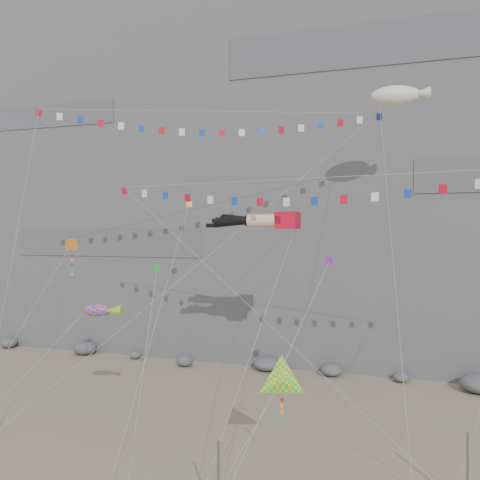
# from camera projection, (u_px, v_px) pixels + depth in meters

# --- Properties ---
(ground) EXTENTS (120.00, 120.00, 0.00)m
(ground) POSITION_uv_depth(u_px,v_px,m) (202.00, 451.00, 27.96)
(ground) COLOR gray
(ground) RESTS_ON ground
(cliff) EXTENTS (80.00, 28.00, 50.00)m
(cliff) POSITION_uv_depth(u_px,v_px,m) (295.00, 137.00, 58.19)
(cliff) COLOR slate
(cliff) RESTS_ON ground
(talus_boulders) EXTENTS (60.00, 3.00, 1.20)m
(talus_boulders) POSITION_uv_depth(u_px,v_px,m) (267.00, 364.00, 44.24)
(talus_boulders) COLOR slate
(talus_boulders) RESTS_ON ground
(anchor_pole_right) EXTENTS (0.12, 0.12, 3.67)m
(anchor_pole_right) POSITION_uv_depth(u_px,v_px,m) (468.00, 471.00, 22.02)
(anchor_pole_right) COLOR slate
(anchor_pole_right) RESTS_ON ground
(legs_kite) EXTENTS (6.74, 15.11, 19.72)m
(legs_kite) POSITION_uv_depth(u_px,v_px,m) (263.00, 221.00, 33.64)
(legs_kite) COLOR red
(legs_kite) RESTS_ON ground
(flag_banner_upper) EXTENTS (24.87, 16.36, 27.54)m
(flag_banner_upper) POSITION_uv_depth(u_px,v_px,m) (212.00, 112.00, 36.15)
(flag_banner_upper) COLOR red
(flag_banner_upper) RESTS_ON ground
(flag_banner_lower) EXTENTS (27.88, 7.32, 19.38)m
(flag_banner_lower) POSITION_uv_depth(u_px,v_px,m) (300.00, 179.00, 30.11)
(flag_banner_lower) COLOR red
(flag_banner_lower) RESTS_ON ground
(harlequin_kite) EXTENTS (4.96, 7.48, 14.38)m
(harlequin_kite) POSITION_uv_depth(u_px,v_px,m) (71.00, 245.00, 33.33)
(harlequin_kite) COLOR red
(harlequin_kite) RESTS_ON ground
(fish_windsock) EXTENTS (7.84, 6.82, 11.50)m
(fish_windsock) POSITION_uv_depth(u_px,v_px,m) (97.00, 310.00, 31.18)
(fish_windsock) COLOR #FF4F0D
(fish_windsock) RESTS_ON ground
(delta_kite) EXTENTS (4.21, 6.67, 8.47)m
(delta_kite) POSITION_uv_depth(u_px,v_px,m) (282.00, 381.00, 24.43)
(delta_kite) COLOR yellow
(delta_kite) RESTS_ON ground
(blimp_windsock) EXTENTS (4.60, 14.13, 26.78)m
(blimp_windsock) POSITION_uv_depth(u_px,v_px,m) (396.00, 96.00, 35.31)
(blimp_windsock) COLOR beige
(blimp_windsock) RESTS_ON ground
(small_kite_a) EXTENTS (2.83, 16.31, 22.07)m
(small_kite_a) POSITION_uv_depth(u_px,v_px,m) (188.00, 209.00, 37.72)
(small_kite_a) COLOR #FFA015
(small_kite_a) RESTS_ON ground
(small_kite_b) EXTENTS (4.71, 11.02, 15.76)m
(small_kite_b) POSITION_uv_depth(u_px,v_px,m) (328.00, 264.00, 29.83)
(small_kite_b) COLOR #761BA0
(small_kite_b) RESTS_ON ground
(small_kite_c) EXTENTS (3.52, 9.83, 14.34)m
(small_kite_c) POSITION_uv_depth(u_px,v_px,m) (156.00, 272.00, 31.19)
(small_kite_c) COLOR green
(small_kite_c) RESTS_ON ground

